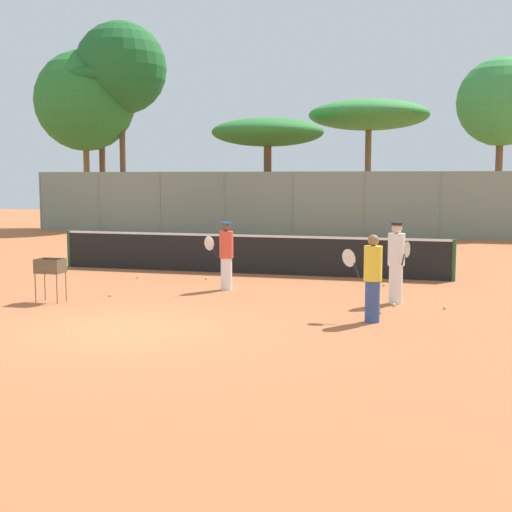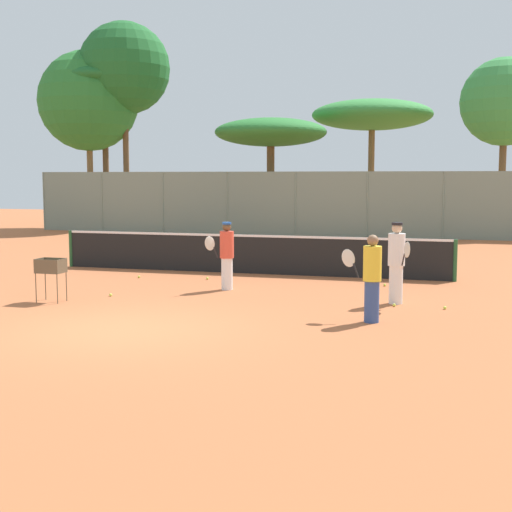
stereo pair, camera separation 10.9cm
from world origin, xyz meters
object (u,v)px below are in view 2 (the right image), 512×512
(player_red_cap, at_px, (372,277))
(parked_car, at_px, (240,215))
(tennis_net, at_px, (248,253))
(player_yellow_shirt, at_px, (227,255))
(ball_cart, at_px, (51,269))
(player_white_outfit, at_px, (396,262))

(player_red_cap, bearing_deg, parked_car, -42.51)
(player_red_cap, bearing_deg, tennis_net, -30.01)
(player_yellow_shirt, xyz_separation_m, ball_cart, (-3.06, -2.58, -0.14))
(player_white_outfit, distance_m, player_yellow_shirt, 4.07)
(player_red_cap, distance_m, player_yellow_shirt, 4.69)
(player_red_cap, bearing_deg, ball_cart, 22.31)
(tennis_net, relative_size, player_red_cap, 6.89)
(player_red_cap, relative_size, player_yellow_shirt, 1.01)
(player_white_outfit, bearing_deg, player_red_cap, -35.08)
(player_red_cap, xyz_separation_m, ball_cart, (-6.79, 0.26, -0.13))
(player_red_cap, height_order, ball_cart, player_red_cap)
(tennis_net, xyz_separation_m, player_white_outfit, (4.33, -3.64, 0.33))
(tennis_net, relative_size, ball_cart, 11.98)
(ball_cart, height_order, parked_car, parked_car)
(tennis_net, distance_m, player_yellow_shirt, 2.89)
(player_white_outfit, xyz_separation_m, parked_car, (-9.83, 20.50, -0.22))
(player_yellow_shirt, bearing_deg, player_white_outfit, 109.63)
(player_yellow_shirt, xyz_separation_m, parked_car, (-5.84, 19.71, -0.17))
(player_white_outfit, xyz_separation_m, player_yellow_shirt, (-3.99, 0.78, -0.06))
(tennis_net, xyz_separation_m, ball_cart, (-2.72, -5.44, 0.14))
(tennis_net, height_order, player_yellow_shirt, player_yellow_shirt)
(tennis_net, relative_size, player_yellow_shirt, 6.94)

